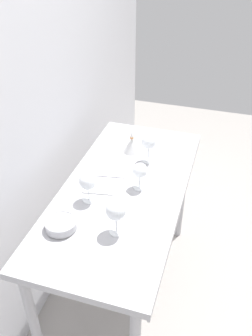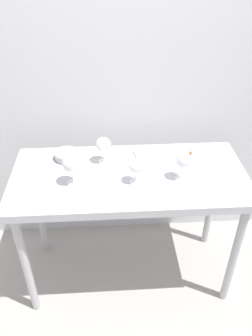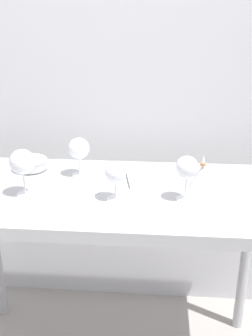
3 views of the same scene
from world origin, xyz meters
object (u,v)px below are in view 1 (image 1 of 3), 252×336
(open_notebook, at_px, (106,177))
(tasting_sheet_upper, at_px, (127,209))
(tasting_bowl, at_px, (61,224))
(wine_glass_near_left, at_px, (116,211))
(wine_glass_far_left, at_px, (88,182))
(wine_glass_near_right, at_px, (149,143))
(wine_glass_near_center, at_px, (140,171))
(decanter_funnel, at_px, (132,145))

(open_notebook, bearing_deg, tasting_sheet_upper, -148.61)
(tasting_bowl, bearing_deg, tasting_sheet_upper, -48.94)
(wine_glass_near_left, relative_size, wine_glass_far_left, 1.10)
(wine_glass_far_left, xyz_separation_m, wine_glass_near_right, (0.45, -0.20, 0.01))
(wine_glass_far_left, distance_m, wine_glass_near_center, 0.29)
(wine_glass_near_right, height_order, tasting_bowl, wine_glass_near_right)
(wine_glass_near_left, bearing_deg, tasting_bowl, 102.17)
(tasting_sheet_upper, xyz_separation_m, tasting_bowl, (-0.22, 0.26, 0.03))
(tasting_sheet_upper, height_order, tasting_bowl, tasting_bowl)
(open_notebook, height_order, decanter_funnel, decanter_funnel)
(wine_glass_near_right, distance_m, decanter_funnel, 0.17)
(wine_glass_far_left, bearing_deg, wine_glass_near_center, -51.18)
(wine_glass_far_left, bearing_deg, wine_glass_near_left, -130.46)
(wine_glass_far_left, distance_m, tasting_sheet_upper, 0.24)
(wine_glass_near_center, relative_size, open_notebook, 0.47)
(wine_glass_near_left, relative_size, tasting_sheet_upper, 0.75)
(wine_glass_near_left, relative_size, wine_glass_near_center, 1.21)
(wine_glass_near_center, distance_m, decanter_funnel, 0.37)
(wine_glass_near_left, distance_m, decanter_funnel, 0.71)
(tasting_sheet_upper, xyz_separation_m, decanter_funnel, (0.53, 0.13, 0.05))
(tasting_bowl, bearing_deg, wine_glass_near_left, -77.83)
(open_notebook, bearing_deg, tasting_bowl, 161.43)
(wine_glass_far_left, xyz_separation_m, wine_glass_near_center, (0.18, -0.22, -0.01))
(wine_glass_far_left, xyz_separation_m, tasting_sheet_upper, (-0.01, -0.21, -0.12))
(wine_glass_near_right, bearing_deg, wine_glass_near_left, -179.50)
(wine_glass_near_left, xyz_separation_m, wine_glass_near_right, (0.62, 0.01, -0.01))
(wine_glass_near_center, bearing_deg, open_notebook, 82.41)
(wine_glass_near_left, bearing_deg, open_notebook, 26.38)
(wine_glass_near_center, distance_m, tasting_sheet_upper, 0.22)
(wine_glass_far_left, xyz_separation_m, decanter_funnel, (0.52, -0.08, -0.07))
(wine_glass_near_left, xyz_separation_m, decanter_funnel, (0.70, 0.13, -0.09))
(wine_glass_far_left, relative_size, open_notebook, 0.51)
(wine_glass_near_right, height_order, open_notebook, wine_glass_near_right)
(wine_glass_near_center, height_order, tasting_sheet_upper, wine_glass_near_center)
(wine_glass_near_center, distance_m, open_notebook, 0.23)
(wine_glass_near_left, relative_size, tasting_bowl, 1.22)
(wine_glass_near_center, bearing_deg, tasting_sheet_upper, 175.65)
(wine_glass_near_left, height_order, tasting_sheet_upper, wine_glass_near_left)
(wine_glass_near_right, bearing_deg, wine_glass_near_center, -175.99)
(decanter_funnel, bearing_deg, wine_glass_far_left, 171.44)
(tasting_sheet_upper, height_order, decanter_funnel, decanter_funnel)
(open_notebook, bearing_deg, wine_glass_near_left, -163.48)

